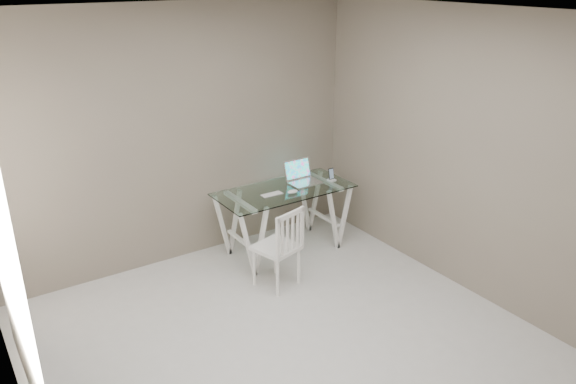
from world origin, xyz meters
name	(u,v)px	position (x,y,z in m)	size (l,w,h in m)	color
room	(299,163)	(-0.06, 0.02, 1.72)	(4.50, 4.52, 2.71)	beige
desk	(284,220)	(0.92, 1.71, 0.38)	(1.50, 0.70, 0.75)	silver
chair	(282,245)	(0.48, 1.08, 0.47)	(0.48, 0.48, 0.85)	white
laptop	(302,177)	(1.22, 1.81, 0.80)	(0.34, 0.31, 0.24)	silver
keyboard	(272,194)	(0.73, 1.66, 0.75)	(0.25, 0.11, 0.01)	silver
mouse	(293,192)	(0.94, 1.57, 0.77)	(0.12, 0.07, 0.04)	silver
phone_dock	(331,177)	(1.52, 1.64, 0.79)	(0.08, 0.08, 0.14)	white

